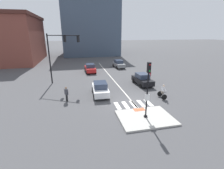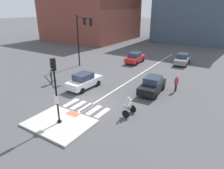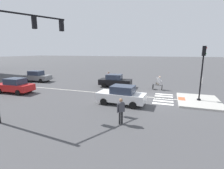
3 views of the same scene
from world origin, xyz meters
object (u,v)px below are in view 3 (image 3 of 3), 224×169
object	(u,v)px
signal_pole	(202,68)
car_white_westbound_near	(122,95)
car_black_eastbound_mid	(115,81)
car_red_westbound_distant	(15,86)
cyclist	(158,83)
pedestrian_waiting_far_side	(109,77)
pedestrian_at_curb_left	(121,109)
car_grey_eastbound_distant	(37,76)
traffic_light_mast	(17,45)

from	to	relation	value
signal_pole	car_white_westbound_near	bearing A→B (deg)	114.67
car_black_eastbound_mid	car_white_westbound_near	world-z (taller)	same
car_red_westbound_distant	cyclist	bearing A→B (deg)	-65.52
pedestrian_waiting_far_side	pedestrian_at_curb_left	bearing A→B (deg)	-156.51
car_black_eastbound_mid	cyclist	distance (m)	5.35
signal_pole	pedestrian_waiting_far_side	world-z (taller)	signal_pole
car_grey_eastbound_distant	car_red_westbound_distant	size ratio (longest dim) A/B	1.01
car_black_eastbound_mid	car_white_westbound_near	size ratio (longest dim) A/B	1.00
traffic_light_mast	cyclist	distance (m)	14.84
car_black_eastbound_mid	car_red_westbound_distant	world-z (taller)	same
pedestrian_at_curb_left	pedestrian_waiting_far_side	size ratio (longest dim) A/B	1.00
car_grey_eastbound_distant	pedestrian_at_curb_left	distance (m)	19.22
car_red_westbound_distant	car_white_westbound_near	world-z (taller)	same
pedestrian_waiting_far_side	signal_pole	bearing A→B (deg)	-117.12
traffic_light_mast	car_white_westbound_near	xyz separation A→B (m)	(4.92, -5.66, -4.08)
car_grey_eastbound_distant	car_black_eastbound_mid	size ratio (longest dim) A/B	1.00
car_grey_eastbound_distant	car_black_eastbound_mid	world-z (taller)	same
car_red_westbound_distant	car_white_westbound_near	size ratio (longest dim) A/B	1.00
car_red_westbound_distant	signal_pole	bearing A→B (deg)	-80.92
car_grey_eastbound_distant	pedestrian_at_curb_left	bearing A→B (deg)	-122.25
signal_pole	car_black_eastbound_mid	bearing A→B (deg)	68.77
signal_pole	car_white_westbound_near	size ratio (longest dim) A/B	1.15
car_red_westbound_distant	pedestrian_at_curb_left	size ratio (longest dim) A/B	2.49
car_red_westbound_distant	car_white_westbound_near	distance (m)	12.16
car_red_westbound_distant	pedestrian_waiting_far_side	xyz separation A→B (m)	(8.49, -7.85, 0.17)
traffic_light_mast	car_grey_eastbound_distant	distance (m)	15.35
car_black_eastbound_mid	pedestrian_at_curb_left	bearing A→B (deg)	-160.02
pedestrian_at_curb_left	pedestrian_waiting_far_side	distance (m)	13.46
traffic_light_mast	car_red_westbound_distant	bearing A→B (deg)	52.97
car_grey_eastbound_distant	car_red_westbound_distant	distance (m)	7.09
car_red_westbound_distant	traffic_light_mast	bearing A→B (deg)	-127.03
pedestrian_at_curb_left	cyclist	bearing A→B (deg)	-8.45
car_grey_eastbound_distant	pedestrian_at_curb_left	xyz separation A→B (m)	(-10.26, -16.25, 0.17)
signal_pole	car_red_westbound_distant	size ratio (longest dim) A/B	1.16
traffic_light_mast	car_grey_eastbound_distant	xyz separation A→B (m)	(11.32, 9.54, -4.08)
car_black_eastbound_mid	car_red_westbound_distant	distance (m)	11.48
signal_pole	pedestrian_waiting_far_side	distance (m)	12.28
pedestrian_waiting_far_side	car_white_westbound_near	bearing A→B (deg)	-153.06
car_grey_eastbound_distant	car_white_westbound_near	xyz separation A→B (m)	(-6.40, -15.20, 0.00)
traffic_light_mast	car_red_westbound_distant	size ratio (longest dim) A/B	1.71
car_black_eastbound_mid	pedestrian_at_curb_left	distance (m)	11.06
signal_pole	traffic_light_mast	xyz separation A→B (m)	(-7.88, 12.12, 1.84)
signal_pole	car_black_eastbound_mid	xyz separation A→B (m)	(3.57, 9.19, -2.23)
car_white_westbound_near	signal_pole	bearing A→B (deg)	-65.33
cyclist	signal_pole	bearing A→B (deg)	-134.39
car_grey_eastbound_distant	pedestrian_waiting_far_side	world-z (taller)	pedestrian_waiting_far_side
traffic_light_mast	pedestrian_waiting_far_side	bearing A→B (deg)	-5.74
car_white_westbound_near	car_black_eastbound_mid	bearing A→B (deg)	22.65
car_white_westbound_near	pedestrian_at_curb_left	size ratio (longest dim) A/B	2.50
pedestrian_waiting_far_side	car_red_westbound_distant	bearing A→B (deg)	137.26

